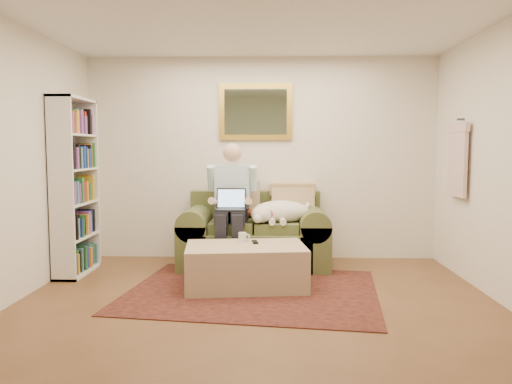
{
  "coord_description": "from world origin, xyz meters",
  "views": [
    {
      "loc": [
        0.14,
        -3.98,
        1.43
      ],
      "look_at": [
        -0.04,
        1.52,
        0.95
      ],
      "focal_mm": 35.0,
      "sensor_mm": 36.0,
      "label": 1
    }
  ],
  "objects_px": {
    "seated_man": "(231,207)",
    "coffee_mug": "(242,237)",
    "laptop": "(231,204)",
    "ottoman": "(246,266)",
    "sleeping_dog": "(281,212)",
    "sofa": "(254,241)",
    "bookshelf": "(75,187)"
  },
  "relations": [
    {
      "from": "seated_man",
      "to": "coffee_mug",
      "type": "bearing_deg",
      "value": -74.64
    },
    {
      "from": "sleeping_dog",
      "to": "bookshelf",
      "type": "xyz_separation_m",
      "value": [
        -2.35,
        -0.33,
        0.32
      ]
    },
    {
      "from": "sofa",
      "to": "ottoman",
      "type": "distance_m",
      "value": 0.96
    },
    {
      "from": "seated_man",
      "to": "laptop",
      "type": "xyz_separation_m",
      "value": [
        0.0,
        -0.07,
        0.04
      ]
    },
    {
      "from": "sofa",
      "to": "ottoman",
      "type": "relative_size",
      "value": 1.47
    },
    {
      "from": "coffee_mug",
      "to": "laptop",
      "type": "bearing_deg",
      "value": 107.23
    },
    {
      "from": "seated_man",
      "to": "bookshelf",
      "type": "bearing_deg",
      "value": -171.8
    },
    {
      "from": "laptop",
      "to": "ottoman",
      "type": "relative_size",
      "value": 0.28
    },
    {
      "from": "sleeping_dog",
      "to": "coffee_mug",
      "type": "relative_size",
      "value": 7.32
    },
    {
      "from": "laptop",
      "to": "sleeping_dog",
      "type": "bearing_deg",
      "value": 13.64
    },
    {
      "from": "seated_man",
      "to": "coffee_mug",
      "type": "xyz_separation_m",
      "value": [
        0.17,
        -0.6,
        -0.26
      ]
    },
    {
      "from": "ottoman",
      "to": "sleeping_dog",
      "type": "bearing_deg",
      "value": 66.44
    },
    {
      "from": "sofa",
      "to": "laptop",
      "type": "relative_size",
      "value": 5.15
    },
    {
      "from": "seated_man",
      "to": "sleeping_dog",
      "type": "relative_size",
      "value": 2.04
    },
    {
      "from": "laptop",
      "to": "ottoman",
      "type": "bearing_deg",
      "value": -73.81
    },
    {
      "from": "sofa",
      "to": "bookshelf",
      "type": "relative_size",
      "value": 0.89
    },
    {
      "from": "sofa",
      "to": "ottoman",
      "type": "bearing_deg",
      "value": -93.44
    },
    {
      "from": "sleeping_dog",
      "to": "laptop",
      "type": "bearing_deg",
      "value": -166.36
    },
    {
      "from": "sleeping_dog",
      "to": "bookshelf",
      "type": "distance_m",
      "value": 2.39
    },
    {
      "from": "seated_man",
      "to": "sofa",
      "type": "bearing_deg",
      "value": 31.45
    },
    {
      "from": "coffee_mug",
      "to": "bookshelf",
      "type": "xyz_separation_m",
      "value": [
        -1.93,
        0.35,
        0.51
      ]
    },
    {
      "from": "sofa",
      "to": "bookshelf",
      "type": "height_order",
      "value": "bookshelf"
    },
    {
      "from": "sofa",
      "to": "coffee_mug",
      "type": "relative_size",
      "value": 17.78
    },
    {
      "from": "seated_man",
      "to": "ottoman",
      "type": "relative_size",
      "value": 1.23
    },
    {
      "from": "coffee_mug",
      "to": "bookshelf",
      "type": "relative_size",
      "value": 0.05
    },
    {
      "from": "sleeping_dog",
      "to": "ottoman",
      "type": "distance_m",
      "value": 1.05
    },
    {
      "from": "coffee_mug",
      "to": "bookshelf",
      "type": "bearing_deg",
      "value": 169.79
    },
    {
      "from": "seated_man",
      "to": "bookshelf",
      "type": "height_order",
      "value": "bookshelf"
    },
    {
      "from": "sleeping_dog",
      "to": "bookshelf",
      "type": "bearing_deg",
      "value": -172.07
    },
    {
      "from": "seated_man",
      "to": "coffee_mug",
      "type": "distance_m",
      "value": 0.67
    },
    {
      "from": "seated_man",
      "to": "sleeping_dog",
      "type": "distance_m",
      "value": 0.59
    },
    {
      "from": "sofa",
      "to": "laptop",
      "type": "xyz_separation_m",
      "value": [
        -0.27,
        -0.23,
        0.48
      ]
    }
  ]
}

